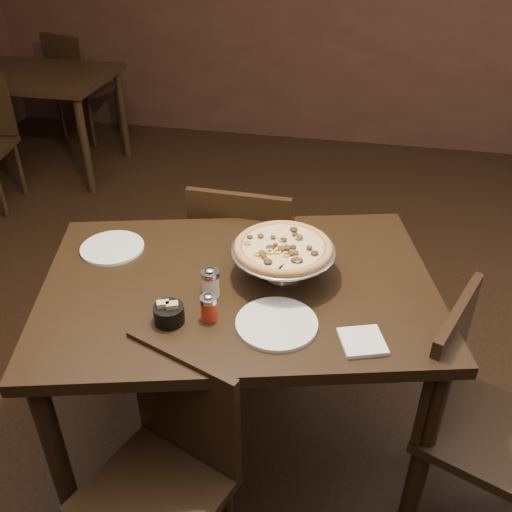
# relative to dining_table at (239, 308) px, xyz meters

# --- Properties ---
(room) EXTENTS (6.04, 7.04, 2.84)m
(room) POSITION_rel_dining_table_xyz_m (0.10, -0.08, 0.68)
(room) COLOR black
(room) RESTS_ON ground
(dining_table) EXTENTS (1.51, 1.20, 0.83)m
(dining_table) POSITION_rel_dining_table_xyz_m (0.00, 0.00, 0.00)
(dining_table) COLOR black
(dining_table) RESTS_ON ground
(background_table) EXTENTS (1.22, 0.82, 0.76)m
(background_table) POSITION_rel_dining_table_xyz_m (-2.16, 2.36, -0.06)
(background_table) COLOR black
(background_table) RESTS_ON ground
(pizza_stand) EXTENTS (0.36, 0.36, 0.15)m
(pizza_stand) POSITION_rel_dining_table_xyz_m (0.14, 0.06, 0.23)
(pizza_stand) COLOR #B6B6BD
(pizza_stand) RESTS_ON dining_table
(parmesan_shaker) EXTENTS (0.06, 0.06, 0.11)m
(parmesan_shaker) POSITION_rel_dining_table_xyz_m (-0.07, -0.08, 0.16)
(parmesan_shaker) COLOR beige
(parmesan_shaker) RESTS_ON dining_table
(pepper_flake_shaker) EXTENTS (0.05, 0.05, 0.10)m
(pepper_flake_shaker) POSITION_rel_dining_table_xyz_m (-0.05, -0.20, 0.15)
(pepper_flake_shaker) COLOR #9A1E0E
(pepper_flake_shaker) RESTS_ON dining_table
(packet_caddy) EXTENTS (0.10, 0.10, 0.07)m
(packet_caddy) POSITION_rel_dining_table_xyz_m (-0.17, -0.24, 0.14)
(packet_caddy) COLOR black
(packet_caddy) RESTS_ON dining_table
(napkin_stack) EXTENTS (0.16, 0.16, 0.01)m
(napkin_stack) POSITION_rel_dining_table_xyz_m (0.43, -0.22, 0.12)
(napkin_stack) COLOR silver
(napkin_stack) RESTS_ON dining_table
(plate_left) EXTENTS (0.23, 0.23, 0.01)m
(plate_left) POSITION_rel_dining_table_xyz_m (-0.51, 0.11, 0.12)
(plate_left) COLOR silver
(plate_left) RESTS_ON dining_table
(plate_near) EXTENTS (0.26, 0.26, 0.01)m
(plate_near) POSITION_rel_dining_table_xyz_m (0.16, -0.19, 0.12)
(plate_near) COLOR silver
(plate_near) RESTS_ON dining_table
(serving_spatula) EXTENTS (0.15, 0.15, 0.02)m
(serving_spatula) POSITION_rel_dining_table_xyz_m (0.16, -0.03, 0.23)
(serving_spatula) COLOR #B6B6BD
(serving_spatula) RESTS_ON pizza_stand
(chair_far) EXTENTS (0.45, 0.45, 0.94)m
(chair_far) POSITION_rel_dining_table_xyz_m (-0.10, 0.57, -0.21)
(chair_far) COLOR black
(chair_far) RESTS_ON ground
(chair_near) EXTENTS (0.51, 0.51, 0.85)m
(chair_near) POSITION_rel_dining_table_xyz_m (-0.12, -0.50, -0.26)
(chair_near) COLOR black
(chair_near) RESTS_ON ground
(chair_side) EXTENTS (0.54, 0.54, 0.89)m
(chair_side) POSITION_rel_dining_table_xyz_m (0.82, -0.10, -0.23)
(chair_side) COLOR black
(chair_side) RESTS_ON ground
(bg_chair_far) EXTENTS (0.54, 0.54, 0.92)m
(bg_chair_far) POSITION_rel_dining_table_xyz_m (-2.11, 2.99, -0.22)
(bg_chair_far) COLOR black
(bg_chair_far) RESTS_ON ground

